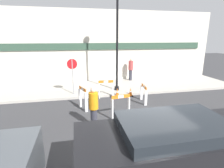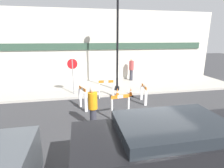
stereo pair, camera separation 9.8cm
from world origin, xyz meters
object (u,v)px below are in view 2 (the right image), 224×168
(stop_sign, at_px, (73,71))
(person_worker, at_px, (93,106))
(streetlamp_post, at_px, (118,27))
(person_pedestrian, at_px, (131,69))
(parked_car_1, at_px, (170,149))

(stop_sign, xyz_separation_m, person_worker, (0.81, -4.07, -0.68))
(streetlamp_post, bearing_deg, person_pedestrian, 54.84)
(person_worker, bearing_deg, person_pedestrian, 2.06)
(stop_sign, xyz_separation_m, person_pedestrian, (4.46, 2.70, -0.49))
(streetlamp_post, height_order, person_pedestrian, streetlamp_post)
(person_worker, bearing_deg, stop_sign, 41.62)
(person_pedestrian, xyz_separation_m, parked_car_1, (-2.15, -9.90, -0.13))
(person_pedestrian, relative_size, parked_car_1, 0.39)
(stop_sign, height_order, parked_car_1, stop_sign)
(person_worker, xyz_separation_m, person_pedestrian, (3.65, 6.77, 0.20))
(stop_sign, relative_size, person_worker, 1.29)
(streetlamp_post, height_order, stop_sign, streetlamp_post)
(parked_car_1, bearing_deg, person_worker, 115.77)
(person_worker, height_order, parked_car_1, parked_car_1)
(person_worker, distance_m, parked_car_1, 3.47)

